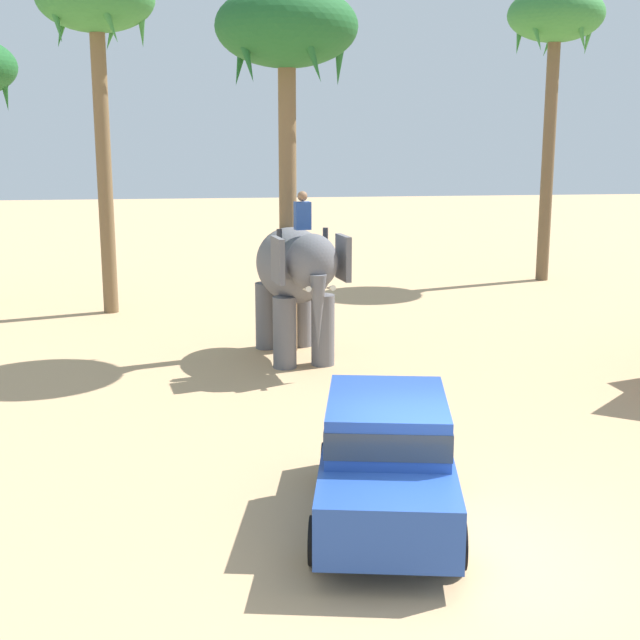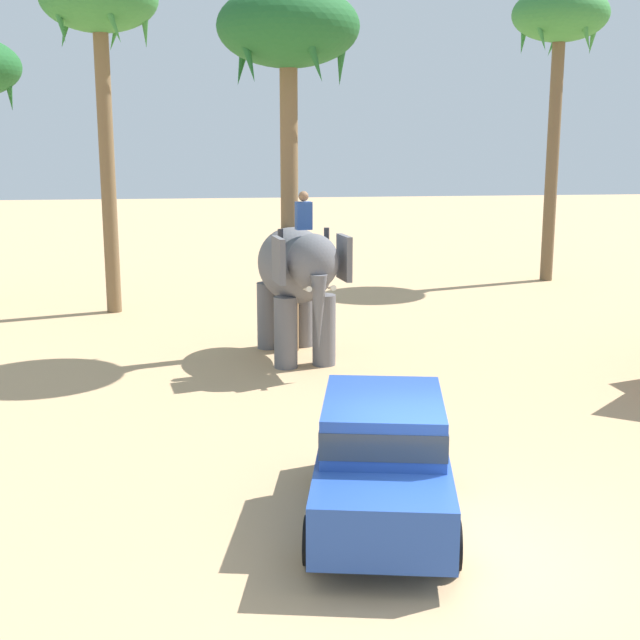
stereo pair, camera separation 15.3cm
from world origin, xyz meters
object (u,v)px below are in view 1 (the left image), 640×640
object	(u,v)px
car_sedan_foreground	(386,454)
palm_tree_far_back	(287,38)
palm_tree_behind_elephant	(96,11)
palm_tree_near_hut	(555,26)
elephant_with_mahout	(296,274)

from	to	relation	value
car_sedan_foreground	palm_tree_far_back	size ratio (longest dim) A/B	0.52
palm_tree_behind_elephant	palm_tree_far_back	size ratio (longest dim) A/B	1.15
car_sedan_foreground	palm_tree_near_hut	bearing A→B (deg)	62.64
palm_tree_near_hut	palm_tree_behind_elephant	bearing A→B (deg)	-165.62
car_sedan_foreground	palm_tree_behind_elephant	xyz separation A→B (m)	(-5.03, 14.67, 7.39)
car_sedan_foreground	palm_tree_near_hut	xyz separation A→B (m)	(9.52, 18.40, 7.65)
car_sedan_foreground	elephant_with_mahout	size ratio (longest dim) A/B	1.09
palm_tree_behind_elephant	elephant_with_mahout	bearing A→B (deg)	-51.63
elephant_with_mahout	palm_tree_behind_elephant	distance (m)	9.94
elephant_with_mahout	palm_tree_behind_elephant	world-z (taller)	palm_tree_behind_elephant
palm_tree_near_hut	palm_tree_far_back	distance (m)	13.39
palm_tree_near_hut	palm_tree_far_back	size ratio (longest dim) A/B	1.18
elephant_with_mahout	palm_tree_near_hut	bearing A→B (deg)	44.84
car_sedan_foreground	palm_tree_behind_elephant	distance (m)	17.18
car_sedan_foreground	palm_tree_behind_elephant	world-z (taller)	palm_tree_behind_elephant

